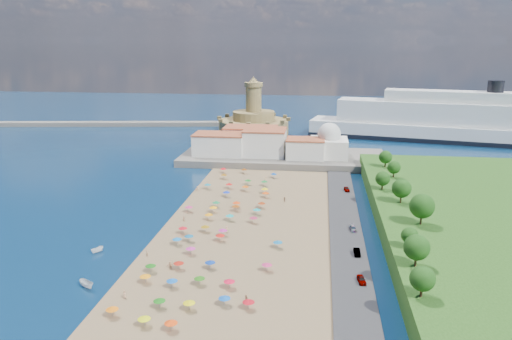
# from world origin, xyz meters

# --- Properties ---
(ground) EXTENTS (700.00, 700.00, 0.00)m
(ground) POSITION_xyz_m (0.00, 0.00, 0.00)
(ground) COLOR #071938
(ground) RESTS_ON ground
(terrace) EXTENTS (90.00, 36.00, 3.00)m
(terrace) POSITION_xyz_m (10.00, 73.00, 1.50)
(terrace) COLOR #59544C
(terrace) RESTS_ON ground
(jetty) EXTENTS (18.00, 70.00, 2.40)m
(jetty) POSITION_xyz_m (-12.00, 108.00, 1.20)
(jetty) COLOR #59544C
(jetty) RESTS_ON ground
(breakwater) EXTENTS (199.03, 34.77, 2.60)m
(breakwater) POSITION_xyz_m (-110.00, 153.00, 1.30)
(breakwater) COLOR #59544C
(breakwater) RESTS_ON ground
(waterfront_buildings) EXTENTS (57.00, 29.00, 11.00)m
(waterfront_buildings) POSITION_xyz_m (-3.05, 73.64, 7.88)
(waterfront_buildings) COLOR silver
(waterfront_buildings) RESTS_ON terrace
(domed_building) EXTENTS (16.00, 16.00, 15.00)m
(domed_building) POSITION_xyz_m (30.00, 71.00, 8.97)
(domed_building) COLOR silver
(domed_building) RESTS_ON terrace
(fortress) EXTENTS (40.00, 40.00, 32.40)m
(fortress) POSITION_xyz_m (-12.00, 138.00, 6.68)
(fortress) COLOR #96804B
(fortress) RESTS_ON ground
(cruise_ship) EXTENTS (150.58, 52.11, 32.60)m
(cruise_ship) POSITION_xyz_m (94.81, 129.84, 9.66)
(cruise_ship) COLOR black
(cruise_ship) RESTS_ON ground
(beach_parasols) EXTENTS (32.44, 115.44, 2.20)m
(beach_parasols) POSITION_xyz_m (-1.39, -12.54, 2.15)
(beach_parasols) COLOR gray
(beach_parasols) RESTS_ON beach
(beachgoers) EXTENTS (32.95, 94.48, 1.90)m
(beachgoers) POSITION_xyz_m (-2.35, -10.41, 1.13)
(beachgoers) COLOR tan
(beachgoers) RESTS_ON beach
(moored_boats) EXTENTS (9.68, 22.00, 1.75)m
(moored_boats) POSITION_xyz_m (-25.39, -44.35, 0.82)
(moored_boats) COLOR white
(moored_boats) RESTS_ON ground
(parked_cars) EXTENTS (2.23, 73.61, 1.44)m
(parked_cars) POSITION_xyz_m (36.00, -10.91, 1.38)
(parked_cars) COLOR gray
(parked_cars) RESTS_ON promenade
(hillside_trees) EXTENTS (12.68, 104.91, 8.24)m
(hillside_trees) POSITION_xyz_m (49.47, -9.50, 10.17)
(hillside_trees) COLOR #382314
(hillside_trees) RESTS_ON hillside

